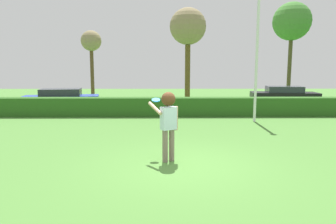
{
  "coord_description": "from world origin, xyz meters",
  "views": [
    {
      "loc": [
        -0.46,
        -7.38,
        2.37
      ],
      "look_at": [
        -0.37,
        1.37,
        1.15
      ],
      "focal_mm": 33.04,
      "sensor_mm": 36.0,
      "label": 1
    }
  ],
  "objects": [
    {
      "name": "frisbee",
      "position": [
        -0.7,
        0.99,
        1.53
      ],
      "size": [
        0.23,
        0.23,
        0.1
      ],
      "color": "#268CE5"
    },
    {
      "name": "hedge_row",
      "position": [
        0.0,
        8.25,
        0.47
      ],
      "size": [
        28.04,
        0.9,
        0.93
      ],
      "primitive_type": "cube",
      "color": "#29591C",
      "rests_on": "ground"
    },
    {
      "name": "parked_car_blue",
      "position": [
        -6.43,
        10.42,
        0.69
      ],
      "size": [
        4.43,
        2.41,
        1.25
      ],
      "color": "#263FA5",
      "rests_on": "ground"
    },
    {
      "name": "ground_plane",
      "position": [
        0.0,
        0.0,
        0.0
      ],
      "size": [
        60.0,
        60.0,
        0.0
      ],
      "primitive_type": "plane",
      "color": "#4B7F35"
    },
    {
      "name": "person",
      "position": [
        -0.37,
        0.37,
        1.16
      ],
      "size": [
        0.79,
        0.6,
        1.8
      ],
      "color": "#7E6961",
      "rests_on": "ground"
    },
    {
      "name": "parked_car_black",
      "position": [
        7.42,
        12.89,
        0.69
      ],
      "size": [
        4.39,
        2.27,
        1.25
      ],
      "color": "black",
      "rests_on": "ground"
    },
    {
      "name": "bare_elm_tree",
      "position": [
        1.14,
        14.4,
        5.17
      ],
      "size": [
        2.51,
        2.51,
        6.53
      ],
      "color": "brown",
      "rests_on": "ground"
    },
    {
      "name": "maple_tree",
      "position": [
        -5.71,
        15.16,
        4.18
      ],
      "size": [
        1.45,
        1.45,
        5.09
      ],
      "color": "brown",
      "rests_on": "ground"
    },
    {
      "name": "birch_tree",
      "position": [
        9.32,
        16.96,
        5.94
      ],
      "size": [
        2.9,
        2.9,
        7.45
      ],
      "color": "#4F4928",
      "rests_on": "ground"
    },
    {
      "name": "lamppost",
      "position": [
        3.61,
        6.43,
        3.22
      ],
      "size": [
        0.24,
        0.24,
        5.81
      ],
      "color": "silver",
      "rests_on": "ground"
    }
  ]
}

